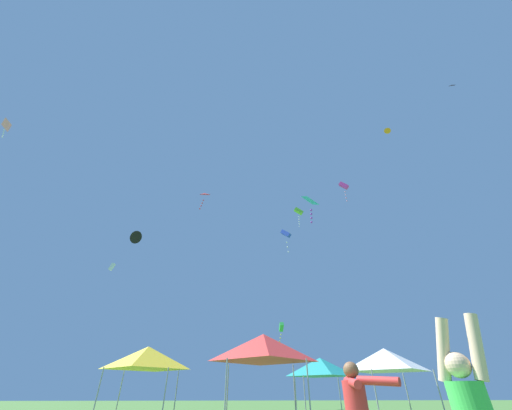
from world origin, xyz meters
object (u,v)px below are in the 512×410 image
at_px(canopy_tent_white, 386,360).
at_px(kite_black_diamond, 452,85).
at_px(canopy_tent_teal, 321,367).
at_px(kite_magenta_box, 344,186).
at_px(kite_blue_box, 286,234).
at_px(kite_orange_delta, 387,131).
at_px(kite_lime_box, 299,212).
at_px(canopy_tent_yellow, 147,358).
at_px(canopy_tent_red, 263,347).
at_px(kite_pink_diamond, 7,126).
at_px(kite_black_delta, 136,237).
at_px(kite_cyan_diamond, 311,201).
at_px(kite_green_box, 281,328).
at_px(kite_red_delta, 205,194).
at_px(kite_white_box, 112,267).

distance_m(canopy_tent_white, kite_black_diamond, 22.92).
distance_m(canopy_tent_teal, kite_magenta_box, 18.68).
distance_m(canopy_tent_white, kite_blue_box, 23.65).
xyz_separation_m(kite_orange_delta, kite_lime_box, (-8.37, 7.70, -5.57)).
xyz_separation_m(canopy_tent_yellow, kite_black_diamond, (21.47, -1.75, 20.19)).
height_order(canopy_tent_yellow, kite_blue_box, kite_blue_box).
bearing_deg(kite_lime_box, kite_black_diamond, -53.28).
bearing_deg(canopy_tent_red, canopy_tent_white, 10.07).
relative_size(canopy_tent_white, kite_blue_box, 1.03).
bearing_deg(kite_pink_diamond, kite_black_delta, 52.42).
bearing_deg(kite_lime_box, kite_cyan_diamond, -98.16).
relative_size(kite_black_delta, kite_orange_delta, 1.42).
height_order(canopy_tent_red, kite_green_box, kite_green_box).
xyz_separation_m(kite_cyan_diamond, kite_magenta_box, (5.41, 6.14, 6.09)).
bearing_deg(kite_red_delta, canopy_tent_yellow, -90.16).
height_order(kite_magenta_box, kite_red_delta, kite_red_delta).
height_order(kite_black_diamond, kite_green_box, kite_black_diamond).
bearing_deg(canopy_tent_yellow, kite_cyan_diamond, 10.22).
relative_size(kite_white_box, kite_magenta_box, 0.36).
distance_m(canopy_tent_teal, kite_black_diamond, 24.30).
height_order(canopy_tent_teal, kite_orange_delta, kite_orange_delta).
bearing_deg(kite_lime_box, kite_green_box, 112.13).
bearing_deg(kite_pink_diamond, canopy_tent_teal, 9.73).
height_order(canopy_tent_red, kite_lime_box, kite_lime_box).
height_order(kite_black_delta, kite_lime_box, kite_lime_box).
bearing_deg(kite_magenta_box, kite_white_box, 164.47).
relative_size(canopy_tent_yellow, kite_pink_diamond, 2.34).
distance_m(canopy_tent_yellow, kite_lime_box, 23.04).
xyz_separation_m(canopy_tent_teal, kite_lime_box, (2.05, 10.60, 16.27)).
relative_size(canopy_tent_white, kite_white_box, 3.73).
distance_m(canopy_tent_red, kite_pink_diamond, 21.18).
bearing_deg(kite_lime_box, kite_white_box, 174.36).
bearing_deg(canopy_tent_white, kite_green_box, 96.01).
height_order(canopy_tent_red, kite_pink_diamond, kite_pink_diamond).
bearing_deg(kite_lime_box, kite_red_delta, -178.12).
bearing_deg(kite_blue_box, kite_lime_box, -76.80).
relative_size(canopy_tent_yellow, kite_black_diamond, 5.60).
bearing_deg(canopy_tent_teal, canopy_tent_yellow, -168.00).
xyz_separation_m(canopy_tent_red, kite_cyan_diamond, (3.96, 4.20, 10.18)).
distance_m(kite_black_diamond, kite_blue_box, 22.13).
bearing_deg(canopy_tent_teal, kite_lime_box, 79.05).
distance_m(canopy_tent_white, kite_lime_box, 21.40).
height_order(kite_orange_delta, kite_blue_box, kite_orange_delta).
bearing_deg(kite_pink_diamond, kite_magenta_box, 19.87).
bearing_deg(kite_cyan_diamond, kite_white_box, 145.31).
bearing_deg(kite_black_diamond, kite_orange_delta, 108.93).
relative_size(canopy_tent_teal, kite_cyan_diamond, 1.14).
height_order(kite_black_diamond, kite_blue_box, kite_black_diamond).
distance_m(kite_green_box, kite_lime_box, 12.70).
xyz_separation_m(kite_black_delta, kite_lime_box, (15.47, 5.41, 6.34)).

